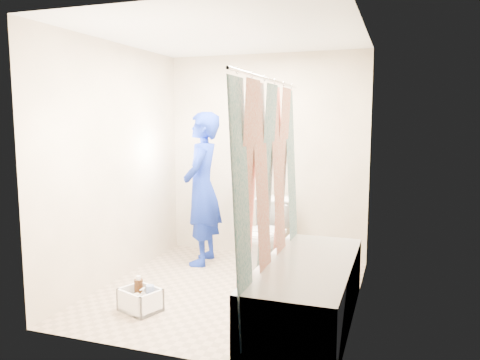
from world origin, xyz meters
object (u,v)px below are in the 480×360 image
(toilet, at_px, (267,234))
(plumber, at_px, (202,189))
(bathtub, at_px, (307,290))
(cleaning_caddy, at_px, (141,301))

(toilet, xyz_separation_m, plumber, (-0.75, -0.04, 0.48))
(bathtub, relative_size, plumber, 1.02)
(toilet, relative_size, cleaning_caddy, 1.92)
(plumber, bearing_deg, toilet, 85.26)
(bathtub, distance_m, toilet, 1.40)
(bathtub, distance_m, plumber, 1.95)
(cleaning_caddy, bearing_deg, toilet, 85.79)
(plumber, distance_m, cleaning_caddy, 1.63)
(toilet, height_order, cleaning_caddy, toilet)
(bathtub, xyz_separation_m, toilet, (-0.69, 1.22, 0.12))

